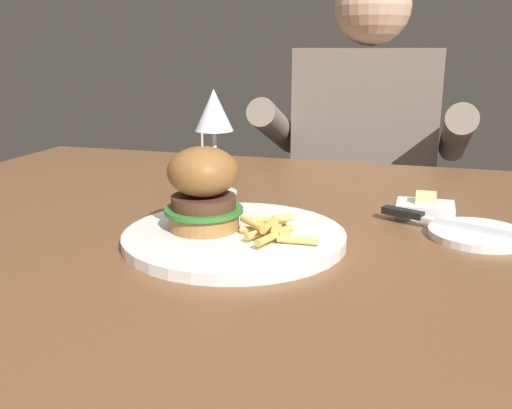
{
  "coord_description": "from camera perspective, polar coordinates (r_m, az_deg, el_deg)",
  "views": [
    {
      "loc": [
        0.24,
        -0.74,
        0.98
      ],
      "look_at": [
        0.04,
        -0.05,
        0.78
      ],
      "focal_mm": 40.0,
      "sensor_mm": 36.0,
      "label": 1
    }
  ],
  "objects": [
    {
      "name": "bread_plate",
      "position": [
        0.81,
        21.32,
        -2.79
      ],
      "size": [
        0.13,
        0.13,
        0.01
      ],
      "primitive_type": "cylinder",
      "color": "white",
      "rests_on": "dining_table"
    },
    {
      "name": "dining_table",
      "position": [
        0.84,
        -1.34,
        -7.12
      ],
      "size": [
        1.29,
        0.98,
        0.74
      ],
      "color": "brown",
      "rests_on": "ground"
    },
    {
      "name": "table_knife",
      "position": [
        0.82,
        18.04,
        -1.57
      ],
      "size": [
        0.2,
        0.1,
        0.01
      ],
      "color": "silver",
      "rests_on": "bread_plate"
    },
    {
      "name": "main_plate",
      "position": [
        0.73,
        -2.16,
        -3.26
      ],
      "size": [
        0.29,
        0.29,
        0.01
      ],
      "primitive_type": "cylinder",
      "color": "white",
      "rests_on": "dining_table"
    },
    {
      "name": "diner_person",
      "position": [
        1.57,
        10.59,
        -0.26
      ],
      "size": [
        0.51,
        0.36,
        1.18
      ],
      "color": "#282833",
      "rests_on": "ground"
    },
    {
      "name": "butter_dish",
      "position": [
        0.88,
        16.55,
        -0.36
      ],
      "size": [
        0.08,
        0.06,
        0.04
      ],
      "color": "white",
      "rests_on": "dining_table"
    },
    {
      "name": "fries_pile",
      "position": [
        0.71,
        1.55,
        -2.43
      ],
      "size": [
        0.11,
        0.12,
        0.02
      ],
      "color": "#E0B251",
      "rests_on": "main_plate"
    },
    {
      "name": "wine_glass",
      "position": [
        0.96,
        -4.22,
        8.73
      ],
      "size": [
        0.07,
        0.07,
        0.18
      ],
      "color": "silver",
      "rests_on": "dining_table"
    },
    {
      "name": "burger_sandwich",
      "position": [
        0.73,
        -5.3,
        1.63
      ],
      "size": [
        0.1,
        0.1,
        0.13
      ],
      "color": "#9E6B38",
      "rests_on": "main_plate"
    }
  ]
}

